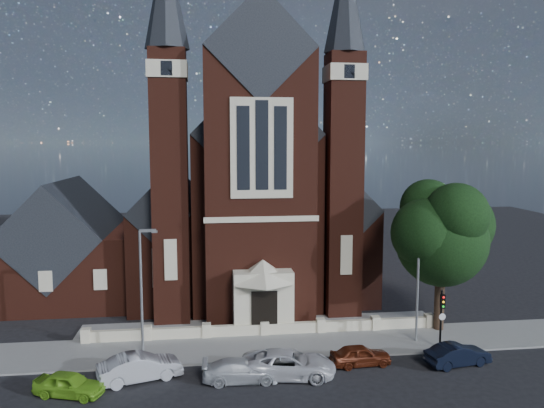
# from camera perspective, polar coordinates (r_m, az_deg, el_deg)

# --- Properties ---
(ground) EXTENTS (120.00, 120.00, 0.00)m
(ground) POSITION_cam_1_polar(r_m,az_deg,el_deg) (46.06, -2.02, -10.29)
(ground) COLOR black
(ground) RESTS_ON ground
(pavement_strip) EXTENTS (60.00, 5.00, 0.12)m
(pavement_strip) POSITION_cam_1_polar(r_m,az_deg,el_deg) (36.19, -0.45, -15.09)
(pavement_strip) COLOR slate
(pavement_strip) RESTS_ON ground
(forecourt_paving) EXTENTS (26.00, 3.00, 0.14)m
(forecourt_paving) POSITION_cam_1_polar(r_m,az_deg,el_deg) (39.91, -1.15, -12.98)
(forecourt_paving) COLOR slate
(forecourt_paving) RESTS_ON ground
(forecourt_wall) EXTENTS (24.00, 0.40, 0.90)m
(forecourt_wall) POSITION_cam_1_polar(r_m,az_deg,el_deg) (38.04, -0.82, -13.98)
(forecourt_wall) COLOR beige
(forecourt_wall) RESTS_ON ground
(church) EXTENTS (20.01, 34.90, 29.20)m
(church) POSITION_cam_1_polar(r_m,az_deg,el_deg) (52.25, -2.85, 0.89)
(church) COLOR #471D13
(church) RESTS_ON ground
(parish_hall) EXTENTS (12.00, 12.20, 10.24)m
(parish_hall) POSITION_cam_1_polar(r_m,az_deg,el_deg) (49.32, -21.29, -4.80)
(parish_hall) COLOR #471D13
(parish_hall) RESTS_ON ground
(street_tree) EXTENTS (6.40, 6.60, 10.70)m
(street_tree) POSITION_cam_1_polar(r_m,az_deg,el_deg) (38.89, 18.11, -3.22)
(street_tree) COLOR black
(street_tree) RESTS_ON ground
(street_lamp_left) EXTENTS (1.16, 0.22, 8.09)m
(street_lamp_left) POSITION_cam_1_polar(r_m,az_deg,el_deg) (34.28, -13.75, -8.43)
(street_lamp_left) COLOR gray
(street_lamp_left) RESTS_ON ground
(street_lamp_right) EXTENTS (1.16, 0.22, 8.09)m
(street_lamp_right) POSITION_cam_1_polar(r_m,az_deg,el_deg) (36.83, 15.56, -7.43)
(street_lamp_right) COLOR gray
(street_lamp_right) RESTS_ON ground
(traffic_signal) EXTENTS (0.28, 0.42, 4.00)m
(traffic_signal) POSITION_cam_1_polar(r_m,az_deg,el_deg) (36.35, 17.79, -10.99)
(traffic_signal) COLOR black
(traffic_signal) RESTS_ON ground
(car_lime_van) EXTENTS (4.02, 2.57, 1.27)m
(car_lime_van) POSITION_cam_1_polar(r_m,az_deg,el_deg) (31.56, -20.98, -17.65)
(car_lime_van) COLOR #73B824
(car_lime_van) RESTS_ON ground
(car_silver_a) EXTENTS (4.92, 2.98, 1.53)m
(car_silver_a) POSITION_cam_1_polar(r_m,az_deg,el_deg) (32.17, -14.01, -16.68)
(car_silver_a) COLOR #AFB1B7
(car_silver_a) RESTS_ON ground
(car_silver_b) EXTENTS (4.39, 1.92, 1.26)m
(car_silver_b) POSITION_cam_1_polar(r_m,az_deg,el_deg) (31.29, -3.36, -17.45)
(car_silver_b) COLOR silver
(car_silver_b) RESTS_ON ground
(car_white_suv) EXTENTS (5.76, 3.32, 1.51)m
(car_white_suv) POSITION_cam_1_polar(r_m,az_deg,el_deg) (31.75, 1.79, -16.82)
(car_white_suv) COLOR silver
(car_white_suv) RESTS_ON ground
(car_dark_red) EXTENTS (3.78, 1.73, 1.25)m
(car_dark_red) POSITION_cam_1_polar(r_m,az_deg,el_deg) (33.67, 9.49, -15.74)
(car_dark_red) COLOR #521E0E
(car_dark_red) RESTS_ON ground
(car_navy) EXTENTS (4.19, 2.12, 1.32)m
(car_navy) POSITION_cam_1_polar(r_m,az_deg,el_deg) (35.07, 19.34, -15.05)
(car_navy) COLOR black
(car_navy) RESTS_ON ground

